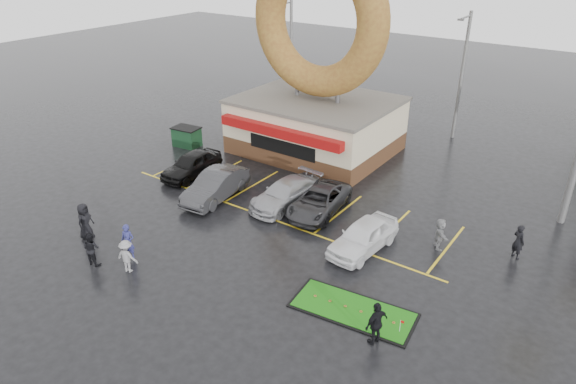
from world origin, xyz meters
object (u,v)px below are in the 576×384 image
Objects in this scene: car_dgrey at (216,186)px; car_grey at (319,201)px; dumpster at (187,137)px; donut_shop at (317,87)px; person_blue at (128,242)px; streetlight_mid at (461,74)px; car_black at (192,164)px; person_cameraman at (376,323)px; car_silver at (286,193)px; putting_green at (353,310)px; car_white at (363,236)px; streetlight_left at (291,52)px.

car_grey is (5.67, 2.06, -0.13)m from car_dgrey.
donut_shop is at bearing 23.51° from dumpster.
car_grey is 2.72× the size of person_blue.
streetlight_mid is 1.87× the size of car_dgrey.
car_black is at bearing -116.73° from donut_shop.
streetlight_mid is 4.97× the size of person_cameraman.
car_silver is (7.07, 0.21, -0.04)m from car_black.
car_dgrey is at bearing 159.68° from putting_green.
car_dgrey is 9.39m from car_white.
putting_green is at bearing -52.35° from donut_shop.
person_blue is at bearing -72.94° from streetlight_left.
streetlight_mid is at bearing 33.31° from dumpster.
car_black is 1.01× the size of car_white.
streetlight_mid is 1.73× the size of putting_green.
streetlight_left is 1.87× the size of car_dgrey.
donut_shop is 10.59m from streetlight_mid.
donut_shop is 7.46× the size of person_cameraman.
car_white is at bearing -22.87° from dumpster.
putting_green is at bearing -27.28° from car_dgrey.
putting_green is (7.48, -5.81, -0.66)m from car_silver.
person_cameraman is (16.07, -6.70, 0.16)m from car_black.
car_black is at bearing -124.66° from streetlight_mid.
car_grey is at bearing 12.99° from car_dgrey.
car_black is 17.41m from person_cameraman.
car_dgrey is at bearing -173.87° from car_white.
person_cameraman is 1.01× the size of dumpster.
dumpster is (-19.93, 10.10, -0.25)m from person_cameraman.
putting_green is (18.41, -8.99, -0.61)m from dumpster.
person_blue is (0.84, -6.86, 0.09)m from car_dgrey.
car_grey is at bearing -117.35° from person_cameraman.
car_silver is 0.93× the size of putting_green.
car_grey is at bearing 157.61° from car_white.
car_black is 5.14m from dumpster.
car_dgrey is 0.93× the size of putting_green.
car_silver is 5.88m from car_white.
donut_shop is 9.70m from car_grey.
car_silver is at bearing 142.19° from putting_green.
car_grey is (9.02, 0.61, -0.08)m from car_black.
car_dgrey is 1.00× the size of car_grey.
putting_green is at bearing -80.76° from streetlight_mid.
streetlight_left is at bearing 83.57° from person_blue.
car_dgrey reaches higher than putting_green.
person_blue is at bearing -105.78° from streetlight_mid.
car_grey is at bearing -56.12° from donut_shop.
car_grey is at bearing 1.44° from car_black.
person_cameraman reaches higher than car_dgrey.
person_blue is at bearing -125.48° from car_grey.
car_white is 2.39× the size of person_cameraman.
car_silver is (10.02, -14.76, -4.08)m from streetlight_left.
donut_shop reaches higher than putting_green.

